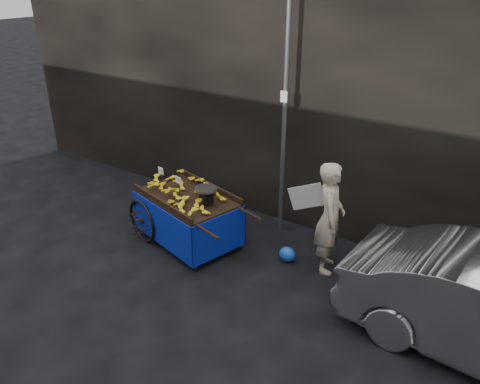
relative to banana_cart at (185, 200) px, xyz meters
The scene contains 6 objects.
ground 1.12m from the banana_cart, ahead, with size 80.00×80.00×0.00m, color black.
building_wall 3.31m from the banana_cart, 64.79° to the left, with size 13.50×2.00×5.00m.
street_pole 2.08m from the banana_cart, 48.49° to the left, with size 0.12×0.10×4.00m.
banana_cart is the anchor object (origin of this frame).
vendor 2.38m from the banana_cart, 14.24° to the left, with size 0.94×0.75×1.76m.
plastic_bag 1.89m from the banana_cart, 13.24° to the left, with size 0.27×0.22×0.25m, color blue.
Camera 1 is at (3.81, -5.15, 4.22)m, focal length 35.00 mm.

